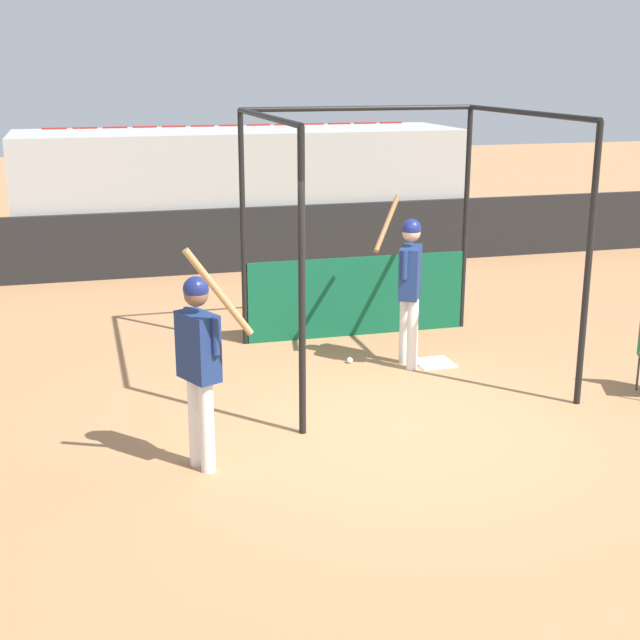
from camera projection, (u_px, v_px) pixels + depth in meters
The scene contains 8 objects.
ground_plane at pixel (400, 428), 8.98m from camera, with size 60.00×60.00×0.00m, color #A8754C.
outfield_wall at pixel (255, 239), 15.73m from camera, with size 24.00×0.12×1.13m.
bleacher_section at pixel (241, 193), 16.72m from camera, with size 8.15×2.40×2.41m.
batting_cage at pixel (374, 250), 11.12m from camera, with size 3.13×3.14×3.03m.
home_plate at pixel (434, 363), 10.92m from camera, with size 0.44×0.44×0.02m.
player_batter at pixel (409, 278), 10.54m from camera, with size 0.64×0.98×1.99m.
player_waiting at pixel (199, 355), 7.80m from camera, with size 0.62×0.62×2.11m.
baseball at pixel (350, 360), 10.92m from camera, with size 0.07×0.07×0.07m.
Camera 1 is at (-2.97, -7.83, 3.53)m, focal length 50.00 mm.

